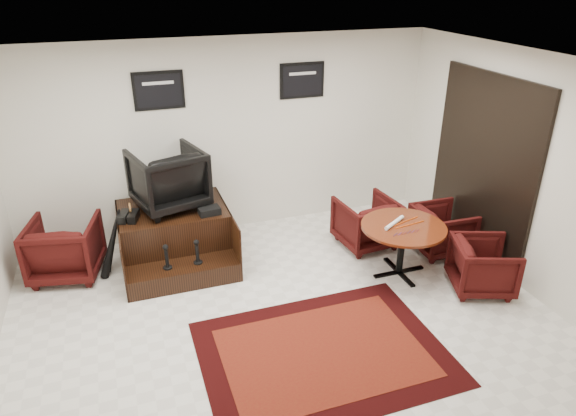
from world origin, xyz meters
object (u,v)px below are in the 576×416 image
object	(u,v)px
shine_podium	(175,237)
armchair_side	(64,246)
table_chair_back	(366,220)
shine_chair	(168,176)
table_chair_corner	(483,264)
meeting_table	(403,232)
table_chair_window	(442,228)

from	to	relation	value
shine_podium	armchair_side	distance (m)	1.38
shine_podium	table_chair_back	xyz separation A→B (m)	(2.60, -0.47, 0.05)
shine_chair	armchair_side	xyz separation A→B (m)	(-1.37, -0.07, -0.74)
shine_podium	shine_chair	world-z (taller)	shine_chair
armchair_side	table_chair_back	xyz separation A→B (m)	(3.97, -0.54, -0.03)
armchair_side	table_chair_corner	size ratio (longest dim) A/B	1.18
meeting_table	table_chair_back	size ratio (longest dim) A/B	1.37
shine_chair	table_chair_window	distance (m)	3.77
armchair_side	table_chair_corner	world-z (taller)	armchair_side
shine_chair	table_chair_corner	xyz separation A→B (m)	(3.43, -2.09, -0.81)
meeting_table	table_chair_corner	xyz separation A→B (m)	(0.76, -0.64, -0.25)
shine_podium	table_chair_window	size ratio (longest dim) A/B	2.01
shine_podium	meeting_table	xyz separation A→B (m)	(2.67, -1.30, 0.27)
shine_podium	meeting_table	distance (m)	2.99
table_chair_back	table_chair_window	xyz separation A→B (m)	(0.91, -0.50, -0.03)
shine_podium	table_chair_corner	xyz separation A→B (m)	(3.43, -1.94, 0.02)
shine_chair	table_chair_back	distance (m)	2.78
armchair_side	table_chair_corner	xyz separation A→B (m)	(4.80, -2.01, -0.06)
table_chair_corner	shine_podium	bearing A→B (deg)	80.91
shine_podium	table_chair_window	world-z (taller)	shine_podium
meeting_table	table_chair_window	size ratio (longest dim) A/B	1.46
shine_chair	meeting_table	size ratio (longest dim) A/B	0.83
shine_podium	table_chair_corner	size ratio (longest dim) A/B	2.04
shine_chair	table_chair_window	bearing A→B (deg)	147.28
armchair_side	table_chair_corner	bearing A→B (deg)	169.81
meeting_table	table_chair_window	distance (m)	0.93
shine_chair	table_chair_back	bearing A→B (deg)	151.66
table_chair_back	table_chair_corner	world-z (taller)	table_chair_back
table_chair_window	table_chair_corner	distance (m)	0.97
shine_chair	meeting_table	bearing A→B (deg)	136.53
table_chair_window	shine_chair	bearing A→B (deg)	74.42
meeting_table	table_chair_window	xyz separation A→B (m)	(0.84, 0.33, -0.24)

